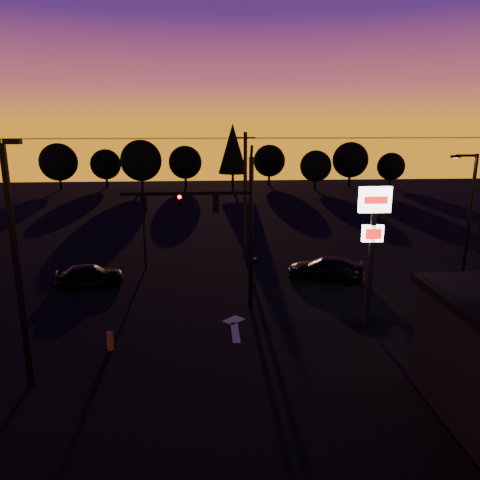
% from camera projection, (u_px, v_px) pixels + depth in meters
% --- Properties ---
extents(ground, '(120.00, 120.00, 0.00)m').
position_uv_depth(ground, '(226.00, 342.00, 21.14)').
color(ground, black).
rests_on(ground, ground).
extents(lane_arrow, '(1.20, 3.10, 0.01)m').
position_uv_depth(lane_arrow, '(235.00, 326.00, 22.78)').
color(lane_arrow, beige).
rests_on(lane_arrow, ground).
extents(traffic_signal_mast, '(6.79, 0.52, 8.58)m').
position_uv_depth(traffic_signal_mast, '(220.00, 218.00, 23.78)').
color(traffic_signal_mast, black).
rests_on(traffic_signal_mast, ground).
extents(secondary_signal, '(0.30, 0.31, 4.35)m').
position_uv_depth(secondary_signal, '(144.00, 227.00, 31.20)').
color(secondary_signal, black).
rests_on(secondary_signal, ground).
extents(parking_lot_light, '(1.25, 0.30, 9.14)m').
position_uv_depth(parking_lot_light, '(15.00, 251.00, 16.43)').
color(parking_lot_light, black).
rests_on(parking_lot_light, ground).
extents(pylon_sign, '(1.50, 0.28, 6.80)m').
position_uv_depth(pylon_sign, '(373.00, 227.00, 21.85)').
color(pylon_sign, black).
rests_on(pylon_sign, ground).
extents(streetlight, '(1.55, 0.35, 8.00)m').
position_uv_depth(streetlight, '(468.00, 218.00, 26.30)').
color(streetlight, black).
rests_on(streetlight, ground).
extents(utility_pole_1, '(1.40, 0.26, 9.00)m').
position_uv_depth(utility_pole_1, '(245.00, 195.00, 33.68)').
color(utility_pole_1, black).
rests_on(utility_pole_1, ground).
extents(power_wires, '(36.00, 1.22, 0.07)m').
position_uv_depth(power_wires, '(245.00, 138.00, 32.70)').
color(power_wires, black).
rests_on(power_wires, ground).
extents(bollard, '(0.28, 0.28, 0.83)m').
position_uv_depth(bollard, '(110.00, 341.00, 20.38)').
color(bollard, '#AB7620').
rests_on(bollard, ground).
extents(tree_0, '(5.36, 5.36, 6.74)m').
position_uv_depth(tree_0, '(58.00, 162.00, 67.01)').
color(tree_0, black).
rests_on(tree_0, ground).
extents(tree_1, '(4.54, 4.54, 5.71)m').
position_uv_depth(tree_1, '(106.00, 164.00, 70.47)').
color(tree_1, black).
rests_on(tree_1, ground).
extents(tree_2, '(5.77, 5.78, 7.26)m').
position_uv_depth(tree_2, '(141.00, 161.00, 65.80)').
color(tree_2, black).
rests_on(tree_2, ground).
extents(tree_3, '(4.95, 4.95, 6.22)m').
position_uv_depth(tree_3, '(185.00, 162.00, 70.23)').
color(tree_3, black).
rests_on(tree_3, ground).
extents(tree_4, '(4.18, 4.18, 9.50)m').
position_uv_depth(tree_4, '(233.00, 149.00, 67.26)').
color(tree_4, black).
rests_on(tree_4, ground).
extents(tree_5, '(4.95, 4.95, 6.22)m').
position_uv_depth(tree_5, '(269.00, 161.00, 73.04)').
color(tree_5, black).
rests_on(tree_5, ground).
extents(tree_6, '(4.54, 4.54, 5.71)m').
position_uv_depth(tree_6, '(316.00, 166.00, 67.71)').
color(tree_6, black).
rests_on(tree_6, ground).
extents(tree_7, '(5.36, 5.36, 6.74)m').
position_uv_depth(tree_7, '(350.00, 160.00, 70.86)').
color(tree_7, black).
rests_on(tree_7, ground).
extents(tree_8, '(4.12, 4.12, 5.19)m').
position_uv_depth(tree_8, '(391.00, 166.00, 70.53)').
color(tree_8, black).
rests_on(tree_8, ground).
extents(car_left, '(4.22, 2.35, 1.36)m').
position_uv_depth(car_left, '(90.00, 275.00, 28.36)').
color(car_left, black).
rests_on(car_left, ground).
extents(car_right, '(5.20, 3.79, 1.40)m').
position_uv_depth(car_right, '(326.00, 268.00, 29.51)').
color(car_right, black).
rests_on(car_right, ground).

